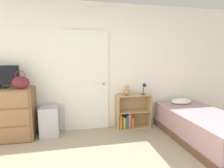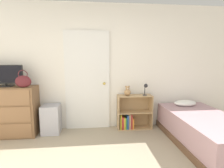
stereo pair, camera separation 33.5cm
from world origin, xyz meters
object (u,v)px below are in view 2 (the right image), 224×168
object	(u,v)px
handbag	(23,81)
desk_lamp	(146,87)
dresser	(10,111)
bookshelf	(132,115)
bed	(205,130)
tv	(5,75)
teddy_bear	(127,91)
storage_bin	(51,119)

from	to	relation	value
handbag	desk_lamp	xyz separation A→B (m)	(2.30, 0.18, -0.18)
dresser	bookshelf	xyz separation A→B (m)	(2.37, 0.10, -0.19)
bookshelf	desk_lamp	distance (m)	0.65
bookshelf	bed	distance (m)	1.36
desk_lamp	bookshelf	bearing A→B (deg)	171.12
tv	teddy_bear	world-z (taller)	tv
desk_lamp	storage_bin	bearing A→B (deg)	-179.66
tv	storage_bin	world-z (taller)	tv
desk_lamp	teddy_bear	bearing A→B (deg)	174.53
bed	teddy_bear	bearing A→B (deg)	145.60
teddy_bear	dresser	bearing A→B (deg)	-177.77
dresser	desk_lamp	world-z (taller)	desk_lamp
desk_lamp	bed	size ratio (longest dim) A/B	0.13
tv	handbag	xyz separation A→B (m)	(0.37, -0.16, -0.09)
handbag	bed	bearing A→B (deg)	-10.73
dresser	handbag	xyz separation A→B (m)	(0.34, -0.13, 0.59)
bookshelf	desk_lamp	size ratio (longest dim) A/B	2.94
dresser	storage_bin	world-z (taller)	dresser
tv	bookshelf	size ratio (longest dim) A/B	0.88
handbag	desk_lamp	world-z (taller)	handbag
storage_bin	teddy_bear	xyz separation A→B (m)	(1.53, 0.05, 0.52)
dresser	storage_bin	bearing A→B (deg)	3.19
storage_bin	bookshelf	distance (m)	1.62
dresser	handbag	bearing A→B (deg)	-21.12
bookshelf	desk_lamp	bearing A→B (deg)	-8.88
teddy_bear	bed	bearing A→B (deg)	-34.40
tv	handbag	bearing A→B (deg)	-22.85
teddy_bear	bed	xyz separation A→B (m)	(1.18, -0.81, -0.54)
storage_bin	bookshelf	xyz separation A→B (m)	(1.62, 0.05, 0.00)
tv	storage_bin	size ratio (longest dim) A/B	1.12
handbag	teddy_bear	bearing A→B (deg)	6.45
tv	desk_lamp	size ratio (longest dim) A/B	2.58
handbag	teddy_bear	xyz separation A→B (m)	(1.93, 0.22, -0.26)
storage_bin	bookshelf	bearing A→B (deg)	1.90
tv	desk_lamp	bearing A→B (deg)	0.60
tv	bed	size ratio (longest dim) A/B	0.33
dresser	bed	size ratio (longest dim) A/B	0.52
tv	teddy_bear	bearing A→B (deg)	1.57
dresser	bed	bearing A→B (deg)	-11.79
handbag	bookshelf	world-z (taller)	handbag
tv	bed	world-z (taller)	tv
dresser	teddy_bear	size ratio (longest dim) A/B	4.93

